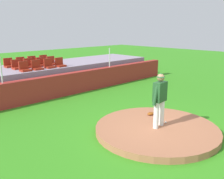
{
  "coord_description": "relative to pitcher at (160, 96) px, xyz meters",
  "views": [
    {
      "loc": [
        -6.56,
        -4.53,
        3.47
      ],
      "look_at": [
        0.0,
        2.15,
        1.11
      ],
      "focal_mm": 39.96,
      "sensor_mm": 36.0,
      "label": 1
    }
  ],
  "objects": [
    {
      "name": "ground_plane",
      "position": [
        -0.05,
        0.03,
        -1.27
      ],
      "size": [
        60.0,
        60.0,
        0.0
      ],
      "primitive_type": "plane",
      "color": "#358D1D"
    },
    {
      "name": "pitchers_mound",
      "position": [
        -0.05,
        0.03,
        -1.17
      ],
      "size": [
        4.12,
        4.12,
        0.21
      ],
      "primitive_type": "cylinder",
      "color": "#A46445",
      "rests_on": "ground_plane"
    },
    {
      "name": "pitcher",
      "position": [
        0.0,
        0.0,
        0.0
      ],
      "size": [
        0.85,
        0.31,
        1.83
      ],
      "rotation": [
        0.0,
        0.0,
        0.09
      ],
      "color": "white",
      "rests_on": "pitchers_mound"
    },
    {
      "name": "baseball",
      "position": [
        0.41,
        -0.01,
        -1.03
      ],
      "size": [
        0.07,
        0.07,
        0.07
      ],
      "primitive_type": "sphere",
      "color": "white",
      "rests_on": "pitchers_mound"
    },
    {
      "name": "fielding_glove",
      "position": [
        0.72,
        0.86,
        -1.01
      ],
      "size": [
        0.32,
        0.22,
        0.11
      ],
      "primitive_type": "ellipsoid",
      "rotation": [
        0.0,
        0.0,
        3.06
      ],
      "color": "#8C4412",
      "rests_on": "pitchers_mound"
    },
    {
      "name": "brick_barrier",
      "position": [
        -0.05,
        6.17,
        -0.71
      ],
      "size": [
        16.83,
        0.4,
        1.13
      ],
      "primitive_type": "cube",
      "color": "#A32A26",
      "rests_on": "ground_plane"
    },
    {
      "name": "fence_post_left",
      "position": [
        -2.68,
        6.17,
        0.42
      ],
      "size": [
        0.06,
        0.06,
        1.12
      ],
      "primitive_type": "cylinder",
      "color": "silver",
      "rests_on": "brick_barrier"
    },
    {
      "name": "fence_post_right",
      "position": [
        3.66,
        6.17,
        0.42
      ],
      "size": [
        0.06,
        0.06,
        1.12
      ],
      "primitive_type": "cylinder",
      "color": "silver",
      "rests_on": "brick_barrier"
    },
    {
      "name": "bleacher_platform",
      "position": [
        -0.05,
        8.53,
        -0.62
      ],
      "size": [
        15.87,
        3.3,
        1.31
      ],
      "primitive_type": "cube",
      "color": "#9A8B9E",
      "rests_on": "ground_plane"
    },
    {
      "name": "stadium_chair_0",
      "position": [
        -1.08,
        7.38,
        0.19
      ],
      "size": [
        0.48,
        0.44,
        0.5
      ],
      "rotation": [
        0.0,
        0.0,
        3.14
      ],
      "color": "maroon",
      "rests_on": "bleacher_platform"
    },
    {
      "name": "stadium_chair_1",
      "position": [
        -0.42,
        7.38,
        0.19
      ],
      "size": [
        0.48,
        0.44,
        0.5
      ],
      "rotation": [
        0.0,
        0.0,
        3.14
      ],
      "color": "maroon",
      "rests_on": "bleacher_platform"
    },
    {
      "name": "stadium_chair_2",
      "position": [
        0.33,
        7.42,
        0.19
      ],
      "size": [
        0.48,
        0.44,
        0.5
      ],
      "rotation": [
        0.0,
        0.0,
        3.14
      ],
      "color": "maroon",
      "rests_on": "bleacher_platform"
    },
    {
      "name": "stadium_chair_3",
      "position": [
        1.01,
        7.4,
        0.19
      ],
      "size": [
        0.48,
        0.44,
        0.5
      ],
      "rotation": [
        0.0,
        0.0,
        3.14
      ],
      "color": "maroon",
      "rests_on": "bleacher_platform"
    },
    {
      "name": "stadium_chair_4",
      "position": [
        -1.07,
        8.29,
        0.19
      ],
      "size": [
        0.48,
        0.44,
        0.5
      ],
      "rotation": [
        0.0,
        0.0,
        3.14
      ],
      "color": "maroon",
      "rests_on": "bleacher_platform"
    },
    {
      "name": "stadium_chair_5",
      "position": [
        -0.39,
        8.31,
        0.19
      ],
      "size": [
        0.48,
        0.44,
        0.5
      ],
      "rotation": [
        0.0,
        0.0,
        3.14
      ],
      "color": "maroon",
      "rests_on": "bleacher_platform"
    },
    {
      "name": "stadium_chair_6",
      "position": [
        0.33,
        8.27,
        0.19
      ],
      "size": [
        0.48,
        0.44,
        0.5
      ],
      "rotation": [
        0.0,
        0.0,
        3.14
      ],
      "color": "maroon",
      "rests_on": "bleacher_platform"
    },
    {
      "name": "stadium_chair_7",
      "position": [
        0.99,
        8.27,
        0.19
      ],
      "size": [
        0.48,
        0.44,
        0.5
      ],
      "rotation": [
        0.0,
        0.0,
        3.14
      ],
      "color": "maroon",
      "rests_on": "bleacher_platform"
    },
    {
      "name": "stadium_chair_8",
      "position": [
        -1.12,
        9.18,
        0.19
      ],
      "size": [
        0.48,
        0.44,
        0.5
      ],
      "rotation": [
        0.0,
        0.0,
        3.14
      ],
      "color": "maroon",
      "rests_on": "bleacher_platform"
    },
    {
      "name": "stadium_chair_9",
      "position": [
        -0.43,
        9.15,
        0.19
      ],
      "size": [
        0.48,
        0.44,
        0.5
      ],
      "rotation": [
        0.0,
        0.0,
        3.14
      ],
      "color": "maroon",
      "rests_on": "bleacher_platform"
    },
    {
      "name": "stadium_chair_10",
      "position": [
        0.27,
        9.17,
        0.19
      ],
      "size": [
        0.48,
        0.44,
        0.5
      ],
      "rotation": [
        0.0,
        0.0,
        3.14
      ],
      "color": "maroon",
      "rests_on": "bleacher_platform"
    },
    {
      "name": "stadium_chair_11",
      "position": [
        1.03,
        9.16,
        0.19
      ],
      "size": [
        0.48,
        0.44,
        0.5
      ],
      "rotation": [
        0.0,
        0.0,
        3.14
      ],
      "color": "maroon",
      "rests_on": "bleacher_platform"
    }
  ]
}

